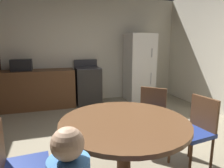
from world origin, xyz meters
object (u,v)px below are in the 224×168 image
object	(u,v)px
refrigerator	(139,68)
chair_northeast	(151,114)
dining_table	(124,135)
oven_range	(88,85)
microwave	(22,65)
chair_west	(16,166)
chair_east	(196,128)

from	to	relation	value
refrigerator	chair_northeast	world-z (taller)	refrigerator
refrigerator	dining_table	xyz separation A→B (m)	(-1.60, -3.10, -0.27)
oven_range	microwave	bearing A→B (deg)	-179.86
chair_northeast	chair_west	bearing A→B (deg)	-21.28
oven_range	chair_northeast	distance (m)	2.48
chair_east	oven_range	bearing A→B (deg)	-83.29
microwave	dining_table	size ratio (longest dim) A/B	0.35
dining_table	chair_west	xyz separation A→B (m)	(-0.98, -0.07, -0.11)
microwave	chair_east	size ratio (longest dim) A/B	0.51
refrigerator	dining_table	size ratio (longest dim) A/B	1.39
dining_table	chair_east	size ratio (longest dim) A/B	1.46
dining_table	chair_east	bearing A→B (deg)	7.40
dining_table	chair_west	bearing A→B (deg)	-176.17
microwave	oven_range	bearing A→B (deg)	0.14
oven_range	chair_northeast	xyz separation A→B (m)	(0.46, -2.44, 0.03)
refrigerator	dining_table	bearing A→B (deg)	-117.24
oven_range	refrigerator	size ratio (longest dim) A/B	0.62
oven_range	chair_northeast	size ratio (longest dim) A/B	1.26
oven_range	microwave	distance (m)	1.60
refrigerator	dining_table	distance (m)	3.50
oven_range	chair_northeast	bearing A→B (deg)	-79.24
chair_northeast	oven_range	bearing A→B (deg)	-125.64
refrigerator	chair_northeast	xyz separation A→B (m)	(-0.92, -2.39, -0.38)
microwave	chair_west	size ratio (longest dim) A/B	0.51
microwave	chair_northeast	world-z (taller)	microwave
chair_west	microwave	bearing A→B (deg)	91.55
chair_west	oven_range	bearing A→B (deg)	65.79
microwave	chair_west	distance (m)	3.27
microwave	dining_table	bearing A→B (deg)	-67.82
oven_range	chair_west	size ratio (longest dim) A/B	1.26
dining_table	chair_west	size ratio (longest dim) A/B	1.46
chair_west	chair_northeast	size ratio (longest dim) A/B	1.00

